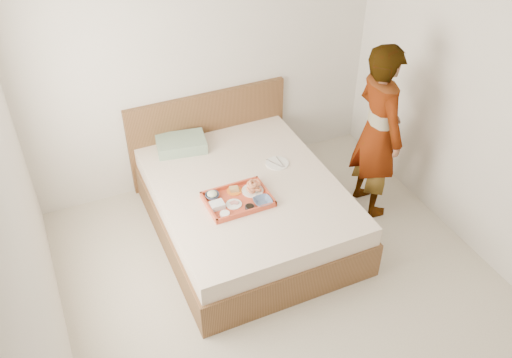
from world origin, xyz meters
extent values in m
cube|color=beige|center=(0.00, 0.00, 0.00)|extent=(3.50, 4.00, 0.01)
cube|color=silver|center=(0.00, 2.00, 1.30)|extent=(3.50, 0.01, 2.60)
cube|color=silver|center=(-1.75, 0.00, 1.30)|extent=(0.01, 4.00, 2.60)
cube|color=silver|center=(1.75, 0.00, 1.30)|extent=(0.01, 4.00, 2.60)
cube|color=brown|center=(-0.01, 1.00, 0.27)|extent=(1.65, 2.00, 0.53)
cube|color=brown|center=(-0.01, 1.97, 0.47)|extent=(1.65, 0.06, 0.95)
cube|color=#8BAF86|center=(-0.36, 1.77, 0.59)|extent=(0.51, 0.39, 0.11)
cube|color=#C7502F|center=(-0.17, 0.82, 0.55)|extent=(0.55, 0.40, 0.05)
cylinder|color=white|center=(0.00, 0.88, 0.55)|extent=(0.19, 0.19, 0.01)
imported|color=navy|center=(0.01, 0.69, 0.56)|extent=(0.16, 0.16, 0.04)
cylinder|color=black|center=(-0.12, 0.67, 0.56)|extent=(0.08, 0.08, 0.03)
cylinder|color=white|center=(-0.22, 0.78, 0.55)|extent=(0.14, 0.14, 0.01)
cylinder|color=orange|center=(-0.15, 0.94, 0.55)|extent=(0.14, 0.14, 0.01)
imported|color=navy|center=(-0.35, 0.94, 0.56)|extent=(0.12, 0.12, 0.04)
cube|color=silver|center=(-0.36, 0.80, 0.57)|extent=(0.12, 0.10, 0.05)
cylinder|color=white|center=(-0.34, 0.68, 0.56)|extent=(0.08, 0.08, 0.03)
cylinder|color=white|center=(0.38, 1.17, 0.54)|extent=(0.25, 0.25, 0.01)
imported|color=silver|center=(1.22, 0.85, 0.85)|extent=(0.43, 0.63, 1.70)
camera|label=1|loc=(-1.49, -2.51, 3.56)|focal=38.56mm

